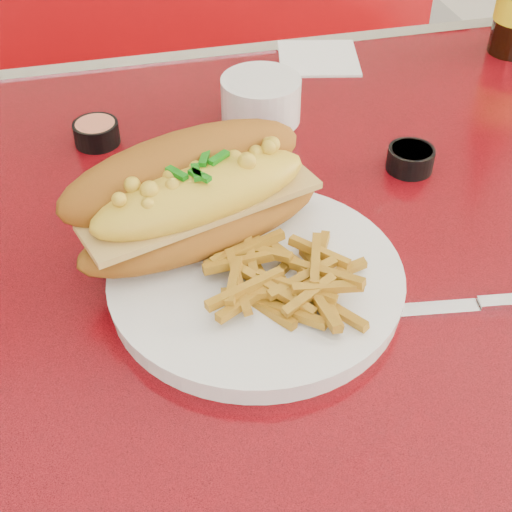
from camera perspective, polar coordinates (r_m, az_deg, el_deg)
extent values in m
cube|color=red|center=(0.76, 4.92, 1.98)|extent=(1.20, 0.80, 0.04)
cube|color=silver|center=(1.08, -1.68, 15.11)|extent=(1.22, 0.03, 0.04)
cylinder|color=silver|center=(1.04, 3.70, -14.42)|extent=(0.09, 0.09, 0.72)
cube|color=#A70B0F|center=(1.68, -4.17, 4.51)|extent=(1.20, 0.50, 0.45)
cylinder|color=white|center=(0.65, 0.00, -2.05)|extent=(0.34, 0.34, 0.02)
cylinder|color=white|center=(0.65, 0.00, -1.38)|extent=(0.35, 0.35, 0.00)
ellipsoid|color=#995A18|center=(0.67, -4.25, 2.69)|extent=(0.26, 0.15, 0.05)
cube|color=tan|center=(0.66, -4.33, 4.07)|extent=(0.23, 0.13, 0.01)
ellipsoid|color=yellow|center=(0.65, -4.39, 5.03)|extent=(0.22, 0.13, 0.05)
ellipsoid|color=#995A18|center=(0.67, -5.75, 6.72)|extent=(0.26, 0.16, 0.10)
cube|color=silver|center=(0.66, 5.56, -0.39)|extent=(0.02, 0.11, 0.00)
cube|color=silver|center=(0.71, 3.57, 2.91)|extent=(0.02, 0.03, 0.00)
cylinder|color=white|center=(0.89, 0.39, 12.41)|extent=(0.10, 0.10, 0.05)
cylinder|color=black|center=(0.88, 0.40, 13.77)|extent=(0.09, 0.09, 0.01)
cylinder|color=black|center=(0.87, -12.64, 9.58)|extent=(0.05, 0.05, 0.03)
cylinder|color=#D76F4E|center=(0.87, -12.75, 10.18)|extent=(0.05, 0.05, 0.01)
cylinder|color=black|center=(0.82, 12.25, 7.59)|extent=(0.07, 0.07, 0.03)
cylinder|color=#D76F4E|center=(0.82, 12.36, 8.20)|extent=(0.06, 0.06, 0.01)
cube|color=silver|center=(0.65, 12.06, -4.29)|extent=(0.13, 0.03, 0.00)
cube|color=white|center=(1.05, 5.01, 15.49)|extent=(0.13, 0.13, 0.00)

